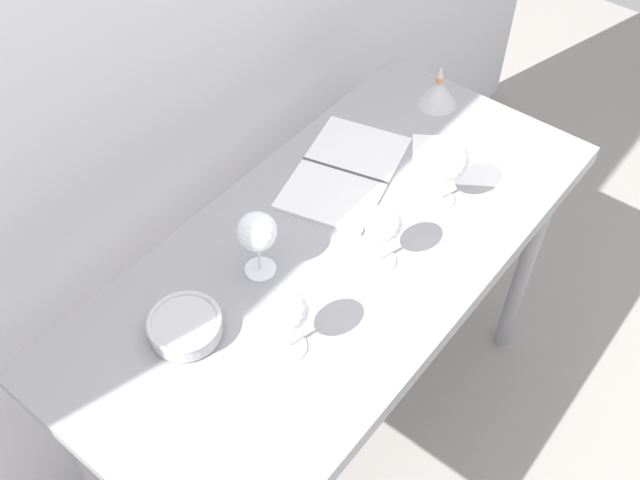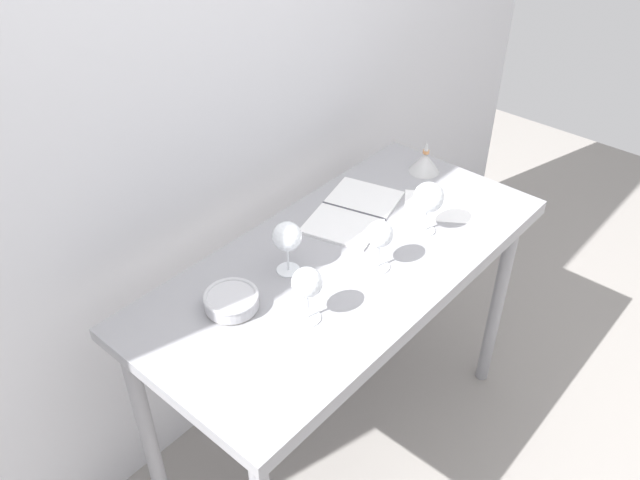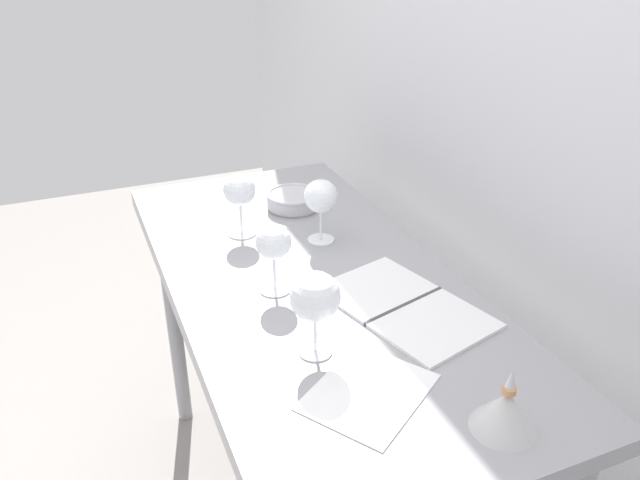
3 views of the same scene
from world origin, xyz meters
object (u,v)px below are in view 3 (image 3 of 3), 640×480
Objects in this scene: wine_glass_near_left at (239,192)px; wine_glass_near_right at (315,298)px; wine_glass_far_left at (321,198)px; wine_glass_near_center at (273,244)px; open_notebook at (404,306)px; tasting_sheet_upper at (368,392)px; decanter_funnel at (506,410)px; tasting_bowl at (293,199)px.

wine_glass_near_left is 0.96× the size of wine_glass_near_right.
wine_glass_near_center is (0.19, -0.19, -0.00)m from wine_glass_far_left.
open_notebook is at bearing 25.13° from wine_glass_near_left.
tasting_sheet_upper is 1.86× the size of decanter_funnel.
wine_glass_near_left reaches higher than wine_glass_far_left.
wine_glass_near_left is 1.10× the size of tasting_bowl.
decanter_funnel reaches higher than tasting_bowl.
wine_glass_near_center is 0.93× the size of wine_glass_near_right.
wine_glass_near_center is at bearing -45.74° from wine_glass_far_left.
wine_glass_near_right reaches higher than tasting_bowl.
wine_glass_near_left is 0.75× the size of tasting_sheet_upper.
wine_glass_far_left is 0.39m from open_notebook.
tasting_sheet_upper is at bearing -57.27° from open_notebook.
wine_glass_near_center is (0.30, -0.01, -0.00)m from wine_glass_near_left.
wine_glass_near_center is 0.25m from wine_glass_near_right.
tasting_bowl is 1.27× the size of decanter_funnel.
wine_glass_near_center is at bearing 179.36° from wine_glass_near_right.
open_notebook is (0.48, 0.23, -0.12)m from wine_glass_near_left.
open_notebook is 0.29m from tasting_sheet_upper.
wine_glass_near_right is at bearing -24.06° from wine_glass_far_left.
wine_glass_far_left is at bearing -1.41° from tasting_bowl.
wine_glass_far_left is 0.48m from wine_glass_near_right.
tasting_sheet_upper is at bearing -14.58° from wine_glass_far_left.
wine_glass_far_left is 1.39× the size of decanter_funnel.
tasting_bowl is at bearing 135.14° from tasting_sheet_upper.
wine_glass_near_left is 1.40× the size of decanter_funnel.
tasting_sheet_upper is at bearing 16.51° from wine_glass_near_right.
wine_glass_near_right reaches higher than wine_glass_near_center.
tasting_bowl is at bearing 178.59° from wine_glass_far_left.
wine_glass_near_center is at bearing -159.49° from decanter_funnel.
wine_glass_near_right is at bearing -16.92° from tasting_bowl.
open_notebook reaches higher than tasting_sheet_upper.
wine_glass_near_left reaches higher than tasting_sheet_upper.
tasting_bowl is at bearing 168.70° from open_notebook.
tasting_sheet_upper is (0.59, -0.15, -0.12)m from wine_glass_far_left.
decanter_funnel is (0.31, 0.21, -0.09)m from wine_glass_near_right.
wine_glass_near_center is 1.06× the size of tasting_bowl.
wine_glass_near_right is 1.46× the size of decanter_funnel.
wine_glass_near_center is 0.42m from tasting_sheet_upper.
wine_glass_far_left reaches higher than tasting_sheet_upper.
wine_glass_far_left is 0.24m from tasting_bowl.
decanter_funnel is at bearing 11.91° from tasting_sheet_upper.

